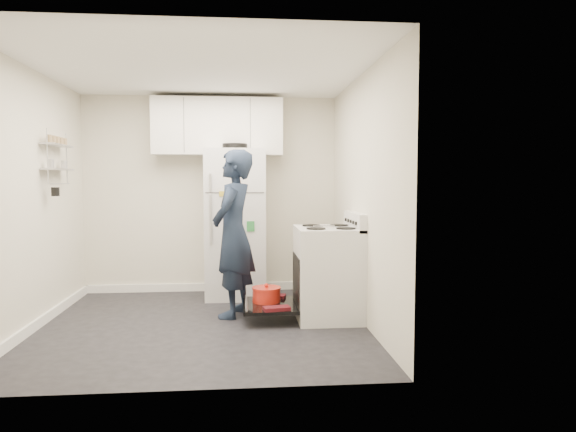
{
  "coord_description": "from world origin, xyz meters",
  "views": [
    {
      "loc": [
        0.39,
        -5.06,
        1.44
      ],
      "look_at": [
        0.89,
        0.44,
        1.05
      ],
      "focal_mm": 32.0,
      "sensor_mm": 36.0,
      "label": 1
    }
  ],
  "objects": [
    {
      "name": "open_oven_door",
      "position": [
        0.66,
        0.19,
        0.19
      ],
      "size": [
        0.55,
        0.72,
        0.23
      ],
      "color": "black",
      "rests_on": "ground"
    },
    {
      "name": "electric_range",
      "position": [
        1.26,
        0.15,
        0.47
      ],
      "size": [
        0.66,
        0.76,
        1.1
      ],
      "color": "silver",
      "rests_on": "ground"
    },
    {
      "name": "refrigerator",
      "position": [
        0.31,
        1.25,
        0.91
      ],
      "size": [
        0.72,
        0.74,
        1.88
      ],
      "color": "silver",
      "rests_on": "ground"
    },
    {
      "name": "wall_shelf_rack",
      "position": [
        -1.52,
        0.49,
        1.68
      ],
      "size": [
        0.14,
        0.6,
        0.61
      ],
      "color": "#B2B2B7",
      "rests_on": "room"
    },
    {
      "name": "upper_cabinets",
      "position": [
        0.1,
        1.43,
        2.1
      ],
      "size": [
        1.6,
        0.33,
        0.7
      ],
      "primitive_type": "cube",
      "color": "silver",
      "rests_on": "room"
    },
    {
      "name": "room",
      "position": [
        -0.03,
        0.03,
        1.21
      ],
      "size": [
        3.21,
        3.21,
        2.51
      ],
      "color": "black",
      "rests_on": "ground"
    },
    {
      "name": "person",
      "position": [
        0.3,
        0.33,
        0.88
      ],
      "size": [
        0.6,
        0.74,
        1.76
      ],
      "primitive_type": "imported",
      "rotation": [
        0.0,
        0.0,
        -1.89
      ],
      "color": "#172133",
      "rests_on": "ground"
    }
  ]
}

